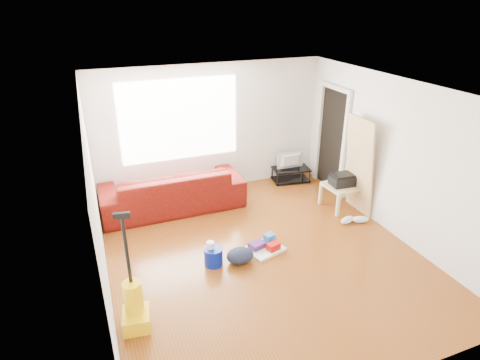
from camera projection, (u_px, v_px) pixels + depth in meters
name	position (u px, v px, depth m)	size (l,w,h in m)	color
room	(265.00, 175.00, 5.76)	(4.51, 5.01, 2.51)	#6C390C
sofa	(174.00, 207.00, 7.48)	(2.56, 1.00, 0.75)	black
tv_stand	(291.00, 174.00, 8.50)	(0.82, 0.54, 0.29)	black
tv	(291.00, 161.00, 8.37)	(0.59, 0.08, 0.34)	black
side_table	(341.00, 188.00, 7.33)	(0.61, 0.61, 0.46)	tan
printer	(342.00, 180.00, 7.26)	(0.43, 0.34, 0.22)	black
bucket	(214.00, 264.00, 5.90)	(0.27, 0.27, 0.27)	#041799
toilet_paper	(211.00, 253.00, 5.83)	(0.11, 0.11, 0.10)	silver
cleaning_tray	(265.00, 246.00, 6.22)	(0.64, 0.56, 0.19)	white
backpack	(240.00, 262.00, 5.95)	(0.41, 0.33, 0.22)	#161E36
sneakers	(354.00, 220.00, 6.94)	(0.55, 0.28, 0.12)	silver
vacuum	(135.00, 306.00, 4.70)	(0.36, 0.40, 1.50)	yellow
door_panel	(354.00, 210.00, 7.38)	(0.04, 0.71, 1.77)	tan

